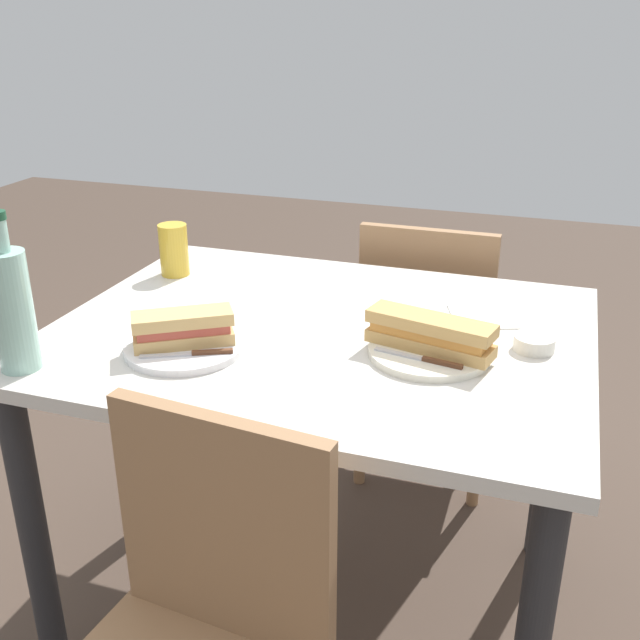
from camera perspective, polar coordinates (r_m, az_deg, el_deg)
name	(u,v)px	position (r m, az deg, el deg)	size (l,w,h in m)	color
ground_plane	(320,604)	(2.05, 0.00, -20.78)	(8.00, 8.00, 0.00)	#47382D
dining_table	(320,376)	(1.66, 0.00, -4.29)	(1.14, 0.89, 0.77)	beige
chair_near	(429,338)	(2.27, 8.28, -1.38)	(0.40, 0.40, 0.85)	#936B47
plate_near	(185,347)	(1.53, -10.27, -2.04)	(0.24, 0.24, 0.01)	white
baguette_sandwich_near	(183,328)	(1.52, -10.38, -0.62)	(0.20, 0.17, 0.07)	tan
knife_near	(192,353)	(1.48, -9.68, -2.52)	(0.17, 0.09, 0.01)	silver
plate_far	(429,352)	(1.50, 8.29, -2.44)	(0.24, 0.24, 0.01)	silver
baguette_sandwich_far	(430,333)	(1.49, 8.38, -0.99)	(0.26, 0.13, 0.07)	tan
knife_far	(423,359)	(1.45, 7.86, -2.95)	(0.18, 0.04, 0.01)	silver
water_bottle	(12,308)	(1.51, -22.38, 0.87)	(0.08, 0.08, 0.31)	#99C6B7
beer_glass	(174,250)	(1.95, -11.06, 5.26)	(0.07, 0.07, 0.13)	gold
olive_bowl	(534,343)	(1.57, 15.98, -1.70)	(0.08, 0.08, 0.03)	silver
paper_napkin	(484,316)	(1.71, 12.34, 0.26)	(0.14, 0.14, 0.00)	white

